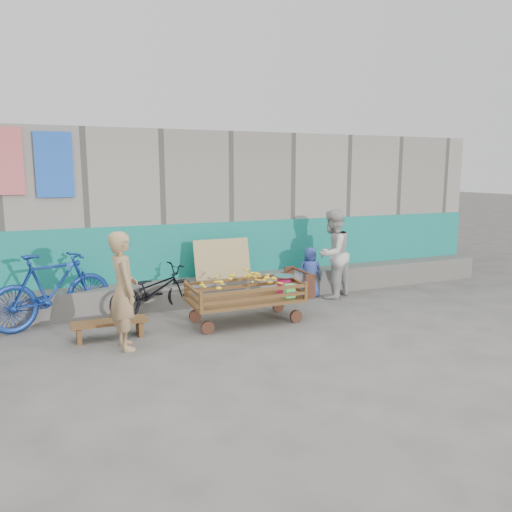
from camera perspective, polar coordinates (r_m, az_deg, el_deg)
name	(u,v)px	position (r m, az deg, el deg)	size (l,w,h in m)	color
ground	(257,346)	(6.75, 0.11, -10.29)	(80.00, 80.00, 0.00)	#504E49
building_wall	(178,213)	(10.22, -8.92, 4.88)	(12.00, 3.50, 3.00)	gray
banana_cart	(243,288)	(7.62, -1.44, -3.70)	(1.87, 0.86, 0.80)	brown
bench	(110,325)	(7.29, -16.38, -7.60)	(1.02, 0.31, 0.26)	brown
vendor_man	(124,291)	(6.70, -14.89, -3.85)	(0.57, 0.37, 1.55)	tan
woman	(332,254)	(9.20, 8.73, 0.26)	(0.79, 0.62, 1.63)	beige
child	(310,272)	(9.23, 6.19, -1.85)	(0.45, 0.30, 0.93)	#31459B
bicycle_dark	(154,290)	(8.26, -11.61, -3.86)	(0.53, 1.52, 0.80)	black
bicycle_blue	(52,289)	(8.07, -22.27, -3.55)	(0.53, 1.86, 1.12)	navy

